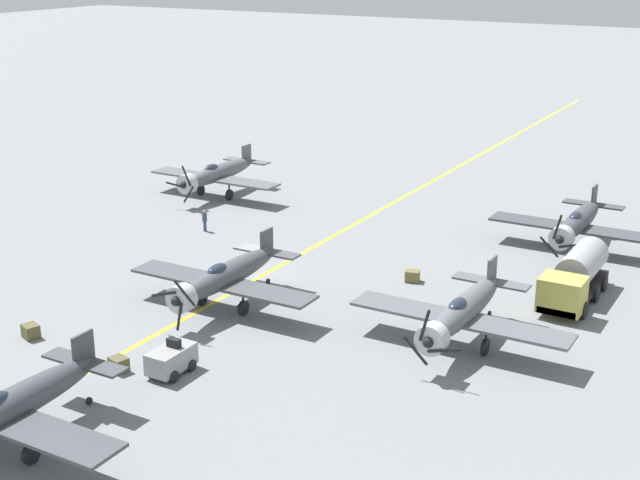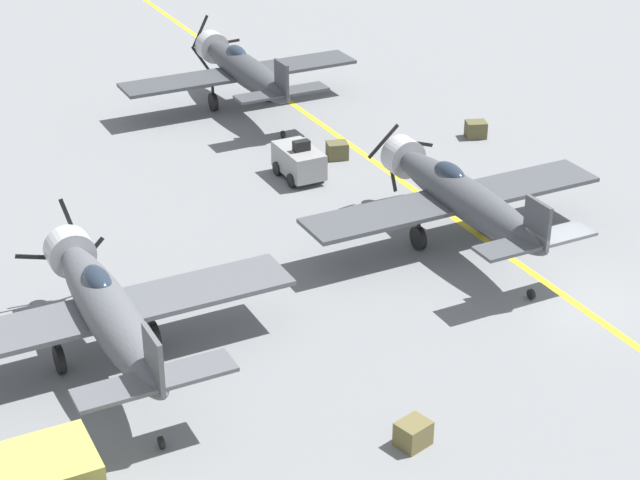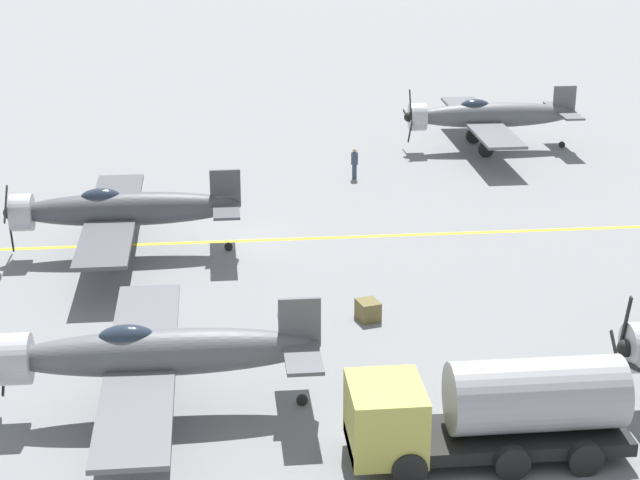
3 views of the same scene
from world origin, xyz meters
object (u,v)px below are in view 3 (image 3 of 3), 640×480
at_px(airplane_near_right, 487,116).
at_px(airplane_mid_center, 119,210).
at_px(airplane_mid_left, 152,354).
at_px(fuel_tanker, 488,410).
at_px(ground_crew_walking, 354,162).
at_px(supply_crate_by_tanker, 368,310).

xyz_separation_m(airplane_near_right, airplane_mid_center, (-15.02, 19.72, 0.00)).
distance_m(airplane_near_right, airplane_mid_left, 33.99).
height_order(airplane_near_right, fuel_tanker, airplane_near_right).
xyz_separation_m(airplane_mid_center, airplane_mid_left, (-13.97, -1.98, 0.00)).
bearing_deg(airplane_mid_left, fuel_tanker, -92.57).
bearing_deg(ground_crew_walking, airplane_mid_left, 158.60).
distance_m(airplane_mid_left, supply_crate_by_tanker, 9.92).
height_order(airplane_mid_center, ground_crew_walking, airplane_mid_center).
xyz_separation_m(airplane_mid_center, ground_crew_walking, (10.10, -11.42, -1.11)).
distance_m(fuel_tanker, ground_crew_walking, 27.63).
height_order(fuel_tanker, supply_crate_by_tanker, fuel_tanker).
height_order(airplane_near_right, supply_crate_by_tanker, airplane_near_right).
distance_m(fuel_tanker, supply_crate_by_tanker, 10.03).
bearing_deg(fuel_tanker, airplane_mid_left, 69.58).
relative_size(airplane_near_right, supply_crate_by_tanker, 13.63).
bearing_deg(airplane_near_right, fuel_tanker, 162.59).
bearing_deg(airplane_mid_center, airplane_near_right, -54.58).
height_order(airplane_mid_left, supply_crate_by_tanker, airplane_mid_left).
xyz_separation_m(airplane_near_right, fuel_tanker, (-32.54, 8.21, -0.50)).
bearing_deg(fuel_tanker, airplane_near_right, -14.16).
relative_size(ground_crew_walking, supply_crate_by_tanker, 1.87).
height_order(airplane_near_right, ground_crew_walking, airplane_near_right).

